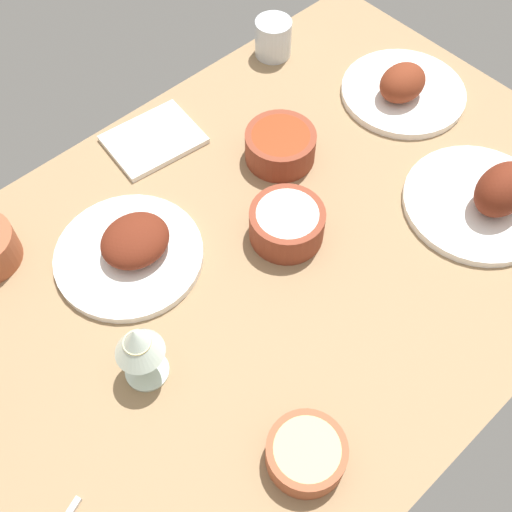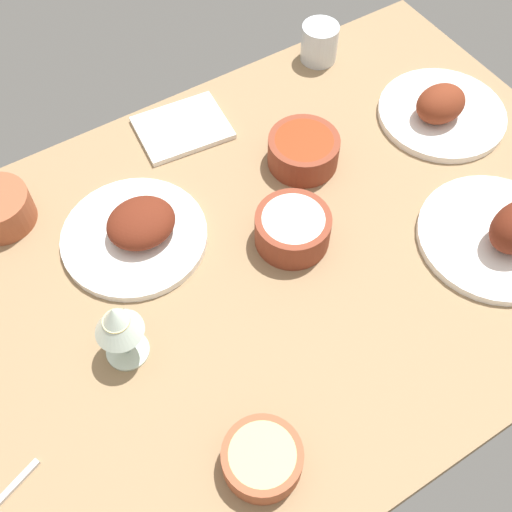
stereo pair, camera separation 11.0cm
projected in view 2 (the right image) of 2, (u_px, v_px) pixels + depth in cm
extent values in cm
cube|color=#937551|center=(256.00, 268.00, 113.12)|extent=(140.00, 90.00, 4.00)
cylinder|color=white|center=(135.00, 237.00, 113.47)|extent=(26.16, 26.16, 1.60)
ellipsoid|color=#602314|center=(141.00, 223.00, 110.77)|extent=(12.33, 10.92, 5.96)
cylinder|color=white|center=(494.00, 237.00, 113.43)|extent=(27.58, 27.58, 1.60)
cylinder|color=white|center=(442.00, 114.00, 130.44)|extent=(26.11, 26.11, 1.60)
ellipsoid|color=maroon|center=(441.00, 104.00, 126.15)|extent=(10.52, 8.37, 7.30)
cylinder|color=brown|center=(303.00, 151.00, 121.74)|extent=(13.73, 13.73, 6.17)
cylinder|color=#9E3314|center=(304.00, 142.00, 119.57)|extent=(11.26, 11.26, 1.00)
cylinder|color=brown|center=(293.00, 229.00, 111.42)|extent=(13.42, 13.42, 6.42)
cylinder|color=white|center=(293.00, 220.00, 109.16)|extent=(11.01, 11.01, 1.00)
cylinder|color=#A35133|center=(262.00, 459.00, 90.30)|extent=(11.75, 11.75, 4.79)
cylinder|color=#D6BC70|center=(262.00, 455.00, 88.72)|extent=(9.63, 9.63, 1.00)
cylinder|color=silver|center=(128.00, 351.00, 101.87)|extent=(7.00, 7.00, 0.50)
cylinder|color=silver|center=(124.00, 340.00, 98.74)|extent=(1.00, 1.00, 7.00)
cone|color=silver|center=(116.00, 320.00, 93.09)|extent=(7.60, 7.60, 6.50)
cylinder|color=beige|center=(118.00, 325.00, 94.31)|extent=(4.18, 4.18, 2.80)
cylinder|color=silver|center=(319.00, 43.00, 137.64)|extent=(8.00, 8.00, 8.31)
cube|color=white|center=(182.00, 128.00, 128.55)|extent=(19.19, 15.77, 1.20)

